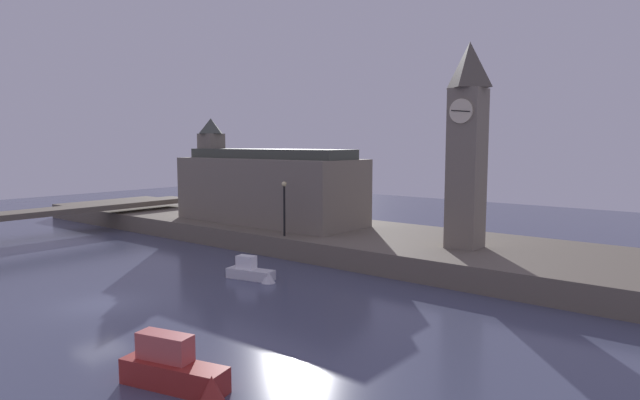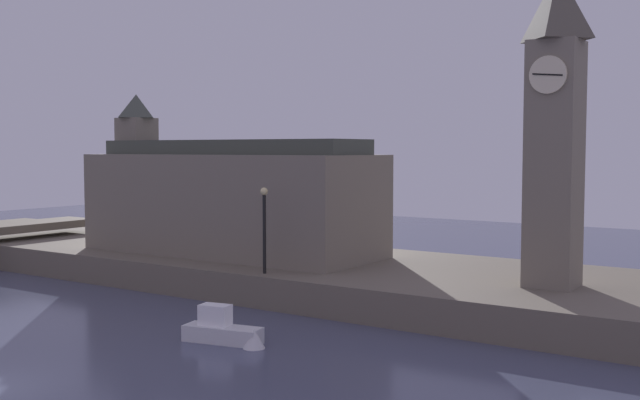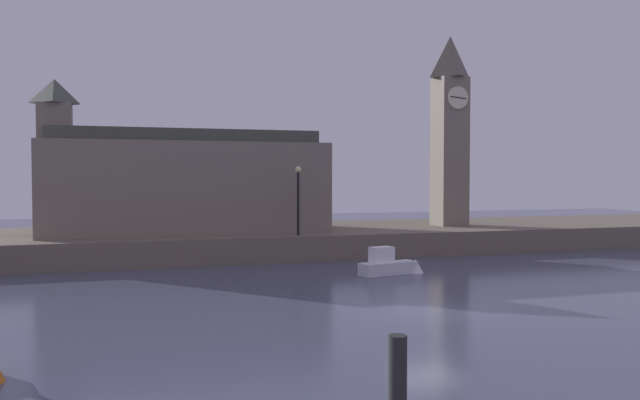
# 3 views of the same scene
# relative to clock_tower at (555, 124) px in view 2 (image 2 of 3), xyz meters

# --- Properties ---
(far_embankment) EXTENTS (70.00, 12.00, 1.50)m
(far_embankment) POSITION_rel_clock_tower_xyz_m (-11.42, 0.99, -7.56)
(far_embankment) COLOR #6B6051
(far_embankment) RESTS_ON ground
(clock_tower) EXTENTS (2.21, 2.26, 13.15)m
(clock_tower) POSITION_rel_clock_tower_xyz_m (0.00, 0.00, 0.00)
(clock_tower) COLOR slate
(clock_tower) RESTS_ON far_embankment
(parliament_hall) EXTENTS (16.99, 6.49, 9.10)m
(parliament_hall) POSITION_rel_clock_tower_xyz_m (-18.42, 0.45, -3.75)
(parliament_hall) COLOR slate
(parliament_hall) RESTS_ON far_embankment
(streetlamp) EXTENTS (0.36, 0.36, 4.01)m
(streetlamp) POSITION_rel_clock_tower_xyz_m (-12.14, -4.11, -4.32)
(streetlamp) COLOR black
(streetlamp) RESTS_ON far_embankment
(boat_ferry_white) EXTENTS (3.62, 1.57, 1.44)m
(boat_ferry_white) POSITION_rel_clock_tower_xyz_m (-8.99, -10.40, -7.86)
(boat_ferry_white) COLOR silver
(boat_ferry_white) RESTS_ON ground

